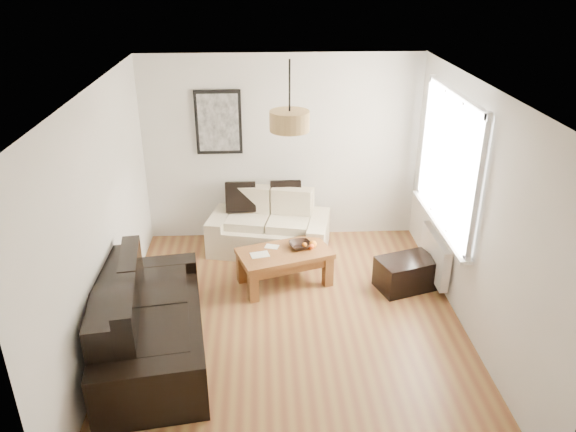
{
  "coord_description": "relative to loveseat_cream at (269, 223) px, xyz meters",
  "views": [
    {
      "loc": [
        -0.29,
        -5.05,
        3.69
      ],
      "look_at": [
        0.0,
        0.6,
        1.05
      ],
      "focal_mm": 34.48,
      "sensor_mm": 36.0,
      "label": 1
    }
  ],
  "objects": [
    {
      "name": "wall_back",
      "position": [
        0.2,
        0.47,
        0.9
      ],
      "size": [
        3.8,
        0.04,
        2.6
      ],
      "primitive_type": null,
      "color": "silver",
      "rests_on": "floor"
    },
    {
      "name": "floor",
      "position": [
        0.2,
        -1.78,
        -0.4
      ],
      "size": [
        4.5,
        4.5,
        0.0
      ],
      "primitive_type": "plane",
      "color": "brown",
      "rests_on": "ground"
    },
    {
      "name": "window_bay",
      "position": [
        2.06,
        -0.98,
        1.2
      ],
      "size": [
        0.14,
        1.9,
        1.6
      ],
      "primitive_type": null,
      "color": "white",
      "rests_on": "wall_right"
    },
    {
      "name": "wall_front",
      "position": [
        0.2,
        -4.03,
        0.9
      ],
      "size": [
        3.8,
        0.04,
        2.6
      ],
      "primitive_type": null,
      "color": "silver",
      "rests_on": "floor"
    },
    {
      "name": "sofa_leather",
      "position": [
        -1.23,
        -2.21,
        0.05
      ],
      "size": [
        1.29,
        2.18,
        0.89
      ],
      "primitive_type": null,
      "rotation": [
        0.0,
        0.0,
        1.72
      ],
      "color": "black",
      "rests_on": "floor"
    },
    {
      "name": "orange_c",
      "position": [
        0.42,
        -0.84,
        0.1
      ],
      "size": [
        0.07,
        0.07,
        0.06
      ],
      "primitive_type": "sphere",
      "rotation": [
        0.0,
        0.0,
        -0.06
      ],
      "color": "orange",
      "rests_on": "fruit_bowl"
    },
    {
      "name": "wall_right",
      "position": [
        2.1,
        -1.78,
        0.9
      ],
      "size": [
        0.04,
        4.5,
        2.6
      ],
      "primitive_type": null,
      "color": "silver",
      "rests_on": "floor"
    },
    {
      "name": "ceiling",
      "position": [
        0.2,
        -1.78,
        2.2
      ],
      "size": [
        3.8,
        4.5,
        0.0
      ],
      "primitive_type": null,
      "color": "white",
      "rests_on": "floor"
    },
    {
      "name": "papers",
      "position": [
        -0.13,
        -0.99,
        0.06
      ],
      "size": [
        0.25,
        0.2,
        0.01
      ],
      "primitive_type": "cube",
      "rotation": [
        0.0,
        0.0,
        0.23
      ],
      "color": "silver",
      "rests_on": "coffee_table"
    },
    {
      "name": "orange_b",
      "position": [
        0.52,
        -0.83,
        0.1
      ],
      "size": [
        0.12,
        0.12,
        0.09
      ],
      "primitive_type": "sphere",
      "rotation": [
        0.0,
        0.0,
        0.3
      ],
      "color": "orange",
      "rests_on": "fruit_bowl"
    },
    {
      "name": "poster",
      "position": [
        -0.65,
        0.44,
        1.3
      ],
      "size": [
        0.62,
        0.04,
        0.87
      ],
      "primitive_type": null,
      "color": "black",
      "rests_on": "wall_back"
    },
    {
      "name": "cushion_right",
      "position": [
        0.24,
        0.19,
        0.32
      ],
      "size": [
        0.43,
        0.14,
        0.42
      ],
      "primitive_type": "cube",
      "rotation": [
        0.0,
        0.0,
        0.03
      ],
      "color": "black",
      "rests_on": "loveseat_cream"
    },
    {
      "name": "loveseat_cream",
      "position": [
        0.0,
        0.0,
        0.0
      ],
      "size": [
        1.74,
        1.19,
        0.79
      ],
      "primitive_type": null,
      "rotation": [
        0.0,
        0.0,
        -0.21
      ],
      "color": "beige",
      "rests_on": "floor"
    },
    {
      "name": "fruit_bowl",
      "position": [
        0.36,
        -0.83,
        0.09
      ],
      "size": [
        0.33,
        0.33,
        0.07
      ],
      "primitive_type": "imported",
      "rotation": [
        0.0,
        0.0,
        0.26
      ],
      "color": "black",
      "rests_on": "coffee_table"
    },
    {
      "name": "radiator",
      "position": [
        2.02,
        -0.98,
        -0.02
      ],
      "size": [
        0.1,
        0.9,
        0.52
      ],
      "primitive_type": "cube",
      "color": "white",
      "rests_on": "wall_right"
    },
    {
      "name": "pendant_shade",
      "position": [
        0.2,
        -1.48,
        1.83
      ],
      "size": [
        0.4,
        0.4,
        0.2
      ],
      "primitive_type": "cylinder",
      "color": "tan",
      "rests_on": "ceiling"
    },
    {
      "name": "cushion_left",
      "position": [
        -0.39,
        0.19,
        0.32
      ],
      "size": [
        0.42,
        0.14,
        0.41
      ],
      "primitive_type": "cube",
      "rotation": [
        0.0,
        0.0,
        0.02
      ],
      "color": "black",
      "rests_on": "loveseat_cream"
    },
    {
      "name": "wall_left",
      "position": [
        -1.7,
        -1.78,
        0.9
      ],
      "size": [
        0.04,
        4.5,
        2.6
      ],
      "primitive_type": null,
      "color": "silver",
      "rests_on": "floor"
    },
    {
      "name": "orange_a",
      "position": [
        0.5,
        -0.89,
        0.1
      ],
      "size": [
        0.07,
        0.07,
        0.07
      ],
      "primitive_type": "sphere",
      "rotation": [
        0.0,
        0.0,
        -0.02
      ],
      "color": "#FF5615",
      "rests_on": "fruit_bowl"
    },
    {
      "name": "coffee_table",
      "position": [
        0.17,
        -0.91,
        -0.17
      ],
      "size": [
        1.24,
        0.92,
        0.45
      ],
      "primitive_type": null,
      "rotation": [
        0.0,
        0.0,
        0.32
      ],
      "color": "brown",
      "rests_on": "floor"
    },
    {
      "name": "ottoman",
      "position": [
        1.65,
        -1.08,
        -0.2
      ],
      "size": [
        0.79,
        0.63,
        0.39
      ],
      "primitive_type": "cube",
      "rotation": [
        0.0,
        0.0,
        0.32
      ],
      "color": "black",
      "rests_on": "floor"
    }
  ]
}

